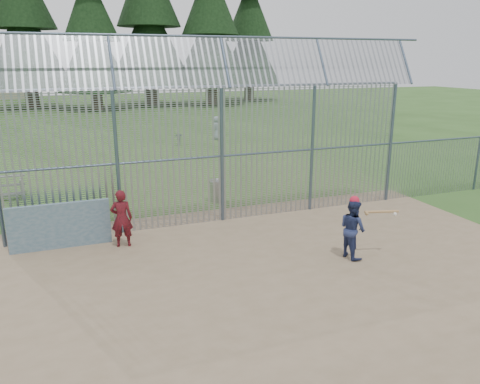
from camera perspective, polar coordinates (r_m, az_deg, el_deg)
name	(u,v)px	position (r m, az deg, el deg)	size (l,w,h in m)	color
ground	(270,266)	(11.27, 3.63, -8.99)	(120.00, 120.00, 0.00)	#2D511E
dirt_infield	(279,274)	(10.86, 4.73, -9.97)	(14.00, 10.00, 0.02)	#756047
dugout_wall	(60,226)	(12.88, -21.08, -3.86)	(2.50, 0.12, 1.20)	#38566B
batter	(353,229)	(11.76, 13.56, -4.36)	(0.71, 0.56, 1.47)	navy
onlooker	(122,218)	(12.46, -14.23, -3.13)	(0.55, 0.36, 1.52)	maroon
bg_kid_standing	(217,128)	(28.68, -2.84, 7.79)	(0.70, 0.45, 1.43)	gray
bg_kid_seated	(179,138)	(27.00, -7.47, 6.55)	(0.49, 0.21, 0.84)	slate
batting_gear	(362,204)	(11.64, 14.68, -1.42)	(1.24, 0.44, 0.53)	red
trash_can	(217,191)	(16.10, -2.79, 0.17)	(0.56, 0.56, 0.82)	gray
backstop_fence	(279,141)	(14.30, 4.79, 6.26)	(20.09, 0.81, 5.30)	#47566B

